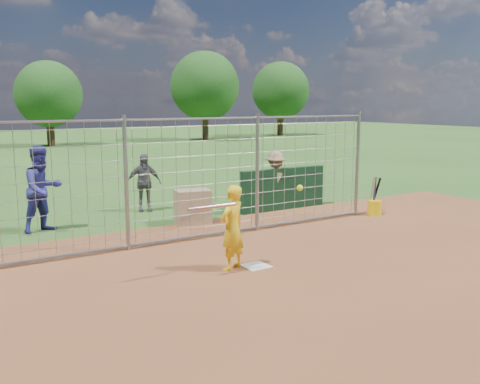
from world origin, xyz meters
TOP-DOWN VIEW (x-y plane):
  - ground at (0.00, 0.00)m, footprint 100.00×100.00m
  - infield_dirt at (0.00, -3.00)m, footprint 18.00×18.00m
  - home_plate at (0.00, -0.20)m, footprint 0.43×0.43m
  - dugout_wall at (3.40, 3.60)m, footprint 2.60×0.20m
  - batter at (-0.42, -0.10)m, footprint 0.63×0.52m
  - bystander_a at (-2.53, 4.41)m, footprint 1.12×0.99m
  - bystander_b at (0.19, 5.34)m, footprint 0.96×0.63m
  - bystander_c at (3.21, 3.68)m, footprint 1.04×0.65m
  - equipment_bin at (0.61, 3.40)m, footprint 0.89×0.70m
  - equipment_in_play at (-0.57, -0.43)m, footprint 2.01×0.38m
  - bucket_with_bats at (4.91, 1.76)m, footprint 0.34×0.37m
  - backstop_fence at (0.00, 2.00)m, footprint 9.08×0.08m
  - tree_line at (3.13, 28.13)m, footprint 44.66×6.72m

SIDE VIEW (x-z plane):
  - ground at x=0.00m, z-range 0.00..0.00m
  - infield_dirt at x=0.00m, z-range 0.01..0.01m
  - home_plate at x=0.00m, z-range 0.00..0.02m
  - bucket_with_bats at x=4.91m, z-range -0.24..0.73m
  - equipment_bin at x=0.61m, z-range 0.00..0.80m
  - dugout_wall at x=3.40m, z-range 0.00..1.10m
  - batter at x=-0.42m, z-range 0.00..1.46m
  - bystander_b at x=0.19m, z-range 0.00..1.51m
  - bystander_c at x=3.21m, z-range 0.00..1.54m
  - bystander_a at x=-2.53m, z-range 0.00..1.90m
  - equipment_in_play at x=-0.57m, z-range 1.10..1.39m
  - backstop_fence at x=0.00m, z-range -0.04..2.56m
  - tree_line at x=3.13m, z-range 0.47..6.95m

